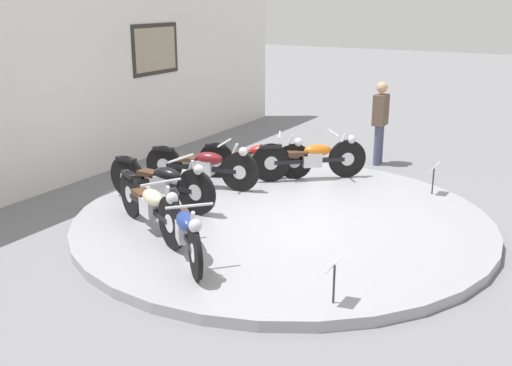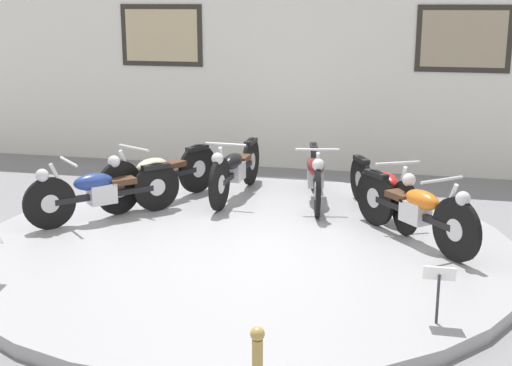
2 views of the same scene
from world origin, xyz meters
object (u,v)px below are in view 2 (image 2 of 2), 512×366
Objects in this scene: motorcycle_black at (235,168)px; motorcycle_orange at (415,208)px; motorcycle_cream at (158,173)px; motorcycle_maroon at (315,173)px; motorcycle_red at (383,188)px; motorcycle_blue at (101,190)px; info_placard_front_centre at (439,281)px.

motorcycle_black reaches higher than motorcycle_orange.
motorcycle_black is (0.90, 0.51, 0.00)m from motorcycle_cream.
motorcycle_maroon is (1.98, 0.51, -0.01)m from motorcycle_cream.
motorcycle_maroon is 1.03m from motorcycle_red.
motorcycle_red is (3.27, 0.84, 0.00)m from motorcycle_blue.
motorcycle_blue is 2.84× the size of info_placard_front_centre.
motorcycle_cream is at bearing -165.61° from motorcycle_maroon.
motorcycle_black is at bearing 29.51° from motorcycle_cream.
motorcycle_orange reaches higher than info_placard_front_centre.
motorcycle_cream is at bearing -150.49° from motorcycle_black.
motorcycle_black is at bearing 150.30° from motorcycle_orange.
motorcycle_cream is 1.16× the size of motorcycle_orange.
motorcycle_black is 1.13× the size of motorcycle_red.
motorcycle_blue is at bearing 152.62° from info_placard_front_centre.
motorcycle_red is 0.93m from motorcycle_orange.
motorcycle_black is 2.73m from motorcycle_orange.
motorcycle_cream reaches higher than info_placard_front_centre.
motorcycle_orange is (1.29, -1.35, 0.01)m from motorcycle_maroon.
motorcycle_cream is at bearing 140.67° from info_placard_front_centre.
motorcycle_black is 1.29× the size of motorcycle_orange.
motorcycle_red is at bearing 14.39° from motorcycle_blue.
motorcycle_blue is 0.93m from motorcycle_cream.
motorcycle_blue is at bearing -115.36° from motorcycle_cream.
motorcycle_cream is at bearing 179.93° from motorcycle_red.
motorcycle_maroon is 3.84× the size of info_placard_front_centre.
motorcycle_red is (2.87, -0.00, -0.02)m from motorcycle_cream.
motorcycle_blue is 0.74× the size of motorcycle_maroon.
motorcycle_cream reaches higher than motorcycle_blue.
motorcycle_blue is 2.73m from motorcycle_maroon.
motorcycle_blue is 0.80× the size of motorcycle_cream.
motorcycle_cream is 1.03m from motorcycle_black.
motorcycle_black reaches higher than motorcycle_red.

